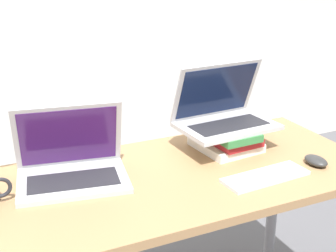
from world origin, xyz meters
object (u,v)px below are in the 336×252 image
object	(u,v)px
laptop_left	(72,165)
mouse	(316,161)
wireless_keyboard	(266,176)
laptop_on_books	(223,114)
book_stack	(227,139)

from	to	relation	value
laptop_left	mouse	world-z (taller)	laptop_left
laptop_left	wireless_keyboard	bearing A→B (deg)	-24.33
laptop_left	laptop_on_books	distance (m)	0.61
book_stack	wireless_keyboard	xyz separation A→B (m)	(-0.02, -0.27, -0.03)
book_stack	mouse	size ratio (longest dim) A/B	2.64
laptop_on_books	mouse	size ratio (longest dim) A/B	3.87
book_stack	wireless_keyboard	bearing A→B (deg)	-93.42
laptop_left	book_stack	bearing A→B (deg)	0.34
laptop_left	wireless_keyboard	distance (m)	0.65
laptop_on_books	mouse	world-z (taller)	laptop_on_books
laptop_left	mouse	size ratio (longest dim) A/B	4.07
laptop_left	laptop_on_books	world-z (taller)	laptop_on_books
laptop_left	laptop_on_books	bearing A→B (deg)	2.71
book_stack	laptop_on_books	xyz separation A→B (m)	(-0.01, 0.02, 0.10)
laptop_left	wireless_keyboard	world-z (taller)	laptop_left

